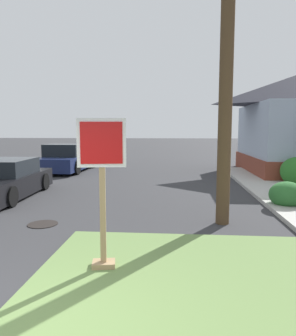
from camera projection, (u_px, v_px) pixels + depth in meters
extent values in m
cube|color=#668447|center=(190.00, 289.00, 4.52)|extent=(4.65, 4.53, 0.08)
cube|color=#A3845B|center=(103.00, 196.00, 5.04)|extent=(0.10, 0.10, 2.27)
cube|color=#A3845B|center=(104.00, 264.00, 5.17)|extent=(0.40, 0.34, 0.08)
cube|color=white|center=(101.00, 143.00, 4.89)|extent=(0.73, 0.14, 0.74)
cube|color=red|center=(101.00, 143.00, 4.87)|extent=(0.63, 0.12, 0.63)
cylinder|color=black|center=(43.00, 224.00, 7.72)|extent=(0.70, 0.70, 0.02)
cube|color=black|center=(4.00, 185.00, 10.78)|extent=(1.99, 4.47, 0.64)
cube|color=black|center=(6.00, 168.00, 10.93)|extent=(1.63, 2.09, 0.56)
cylinder|color=black|center=(10.00, 197.00, 9.41)|extent=(0.25, 0.63, 0.62)
cylinder|color=black|center=(44.00, 182.00, 12.11)|extent=(0.25, 0.63, 0.62)
sphere|color=red|center=(43.00, 174.00, 12.89)|extent=(0.12, 0.12, 0.12)
sphere|color=red|center=(17.00, 174.00, 12.93)|extent=(0.12, 0.12, 0.12)
cube|color=#19234C|center=(68.00, 162.00, 17.70)|extent=(2.17, 5.07, 0.68)
cube|color=black|center=(63.00, 151.00, 16.93)|extent=(1.82, 1.35, 0.68)
cube|color=#19234C|center=(90.00, 150.00, 18.40)|extent=(0.16, 2.11, 0.44)
cube|color=#19234C|center=(57.00, 150.00, 18.61)|extent=(0.16, 2.11, 0.44)
cube|color=#19234C|center=(82.00, 149.00, 20.06)|extent=(1.83, 0.15, 0.44)
cylinder|color=black|center=(76.00, 167.00, 16.13)|extent=(0.28, 0.77, 0.76)
cylinder|color=black|center=(39.00, 167.00, 16.34)|extent=(0.28, 0.77, 0.76)
cylinder|color=black|center=(93.00, 161.00, 19.10)|extent=(0.28, 0.77, 0.76)
cylinder|color=black|center=(62.00, 161.00, 19.31)|extent=(0.28, 0.77, 0.76)
cylinder|color=#4C3823|center=(228.00, 21.00, 7.26)|extent=(0.32, 0.32, 9.31)
ellipsoid|color=#2C692E|center=(287.00, 195.00, 9.32)|extent=(1.00, 1.00, 0.76)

